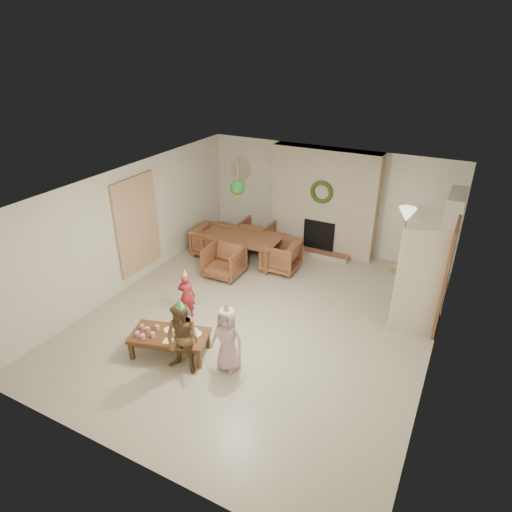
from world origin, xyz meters
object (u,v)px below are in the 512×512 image
Objects in this scene: dining_chair_near at (224,261)px; dining_chair_left at (212,241)px; child_plaid at (183,339)px; child_pink at (227,339)px; child_red at (187,296)px; coffee_table_top at (169,336)px; dining_table at (241,248)px; dining_chair_far at (256,235)px; dining_chair_right at (281,256)px.

dining_chair_near is 1.00× the size of dining_chair_left.
dining_chair_near is 3.09m from child_plaid.
child_pink is (2.41, -3.31, 0.20)m from dining_chair_left.
coffee_table_top is at bearing 91.23° from child_red.
child_red is 0.80× the size of child_pink.
dining_chair_left is 0.64× the size of child_plaid.
child_plaid is (1.84, -3.68, 0.25)m from dining_chair_left.
dining_table is at bearing -104.60° from child_red.
coffee_table_top is (0.61, -4.27, 0.00)m from dining_chair_far.
dining_chair_near is at bearing 85.42° from coffee_table_top.
dining_chair_near is (0.02, -0.80, 0.03)m from dining_table.
dining_table is 1.45× the size of coffee_table_top.
dining_table is at bearing 90.00° from dining_chair_far.
child_pink reaches higher than dining_chair_right.
dining_table is 0.80m from dining_chair_far.
dining_chair_left is 1.80m from dining_chair_right.
child_pink reaches higher than dining_chair_far.
dining_chair_near is 1.00× the size of dining_chair_right.
dining_chair_left is at bearing 135.00° from dining_chair_near.
dining_chair_far is at bearing -45.00° from dining_chair_left.
child_plaid is at bearing -43.49° from coffee_table_top.
dining_table is at bearing -90.00° from dining_chair_right.
child_pink is (0.57, 0.38, -0.05)m from child_plaid.
dining_chair_left is 2.62m from child_red.
dining_chair_far is 0.87× the size of child_red.
dining_chair_near is at bearing 121.67° from child_pink.
dining_chair_left reaches higher than coffee_table_top.
dining_table is 2.34× the size of dining_chair_right.
dining_chair_right is at bearing 38.66° from dining_chair_near.
dining_chair_left is at bearing 45.00° from dining_chair_far.
child_plaid reaches higher than dining_chair_right.
dining_chair_right is (1.00, 0.03, 0.03)m from dining_table.
dining_chair_right is at bearing 99.88° from child_pink.
coffee_table_top is 1.04× the size of child_plaid.
dining_chair_near is at bearing -135.00° from dining_chair_left.
dining_table is 2.34× the size of dining_chair_far.
coffee_table_top is 1.41× the size of child_red.
dining_chair_near is at bearing -90.00° from dining_table.
dining_chair_far is at bearing 100.01° from child_plaid.
dining_chair_left is 4.09m from child_pink.
child_pink is (1.41, -0.89, 0.11)m from child_red.
dining_table reaches higher than coffee_table_top.
dining_table is at bearing -90.00° from dining_chair_left.
child_red is 0.73× the size of child_plaid.
child_red reaches higher than dining_table.
dining_table is 0.80m from dining_chair_left.
coffee_table_top is at bearing -172.33° from child_pink.
dining_chair_near is 1.28m from dining_chair_right.
dining_chair_far is (-0.04, 1.60, 0.00)m from dining_chair_near.
child_pink is at bearing -8.43° from coffee_table_top.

